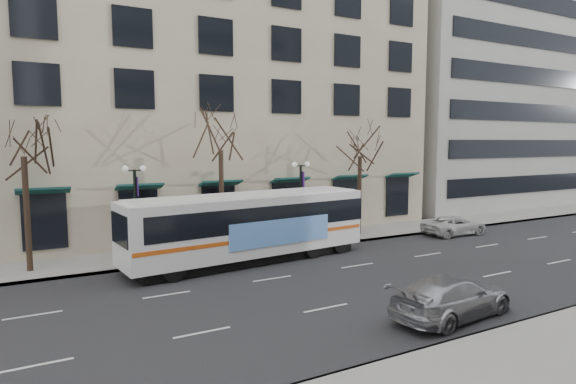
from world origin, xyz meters
TOP-DOWN VIEW (x-y plane):
  - ground at (0.00, 0.00)m, footprint 160.00×160.00m
  - sidewalk_far at (5.00, 9.00)m, footprint 80.00×4.00m
  - building_hotel at (-2.00, 21.00)m, footprint 40.00×20.00m
  - building_office at (32.00, 21.00)m, footprint 25.00×20.00m
  - tree_far_left at (-10.00, 8.80)m, footprint 3.60×3.60m
  - tree_far_mid at (0.00, 8.80)m, footprint 3.60×3.60m
  - tree_far_right at (10.00, 8.80)m, footprint 3.60×3.60m
  - lamp_post_left at (-4.99, 8.20)m, footprint 1.22×0.45m
  - lamp_post_right at (5.01, 8.20)m, footprint 1.22×0.45m
  - city_bus at (0.47, 5.81)m, footprint 13.77×4.33m
  - silver_car at (3.52, -5.34)m, footprint 5.53×2.80m
  - white_pickup at (16.01, 5.86)m, footprint 4.79×2.32m

SIDE VIEW (x-z plane):
  - ground at x=0.00m, z-range 0.00..0.00m
  - sidewalk_far at x=5.00m, z-range 0.00..0.15m
  - white_pickup at x=16.01m, z-range 0.00..1.31m
  - silver_car at x=3.52m, z-range 0.00..1.54m
  - city_bus at x=0.47m, z-range 0.17..3.84m
  - lamp_post_left at x=-4.99m, z-range 0.34..5.55m
  - lamp_post_right at x=5.01m, z-range 0.34..5.55m
  - tree_far_right at x=10.00m, z-range 2.39..10.45m
  - tree_far_left at x=-10.00m, z-range 2.53..10.87m
  - tree_far_mid at x=0.00m, z-range 2.63..11.18m
  - building_hotel at x=-2.00m, z-range 0.00..24.00m
  - building_office at x=32.00m, z-range 0.00..35.00m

